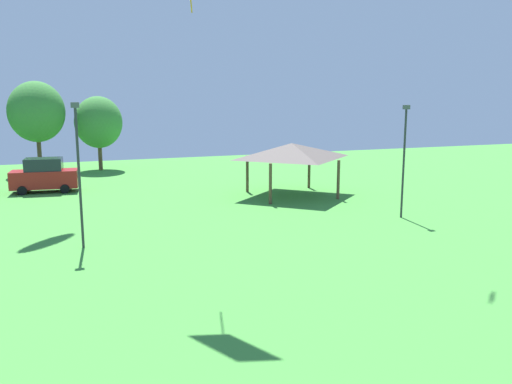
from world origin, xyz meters
The scene contains 6 objects.
parked_car_second_from_left centered at (-5.85, 43.26, 1.19)m, with size 4.67×2.37×2.43m.
park_pavilion centered at (10.09, 36.16, 3.08)m, with size 6.26×5.78×3.60m.
light_post_1 centered at (-3.97, 27.80, 3.70)m, with size 0.36×0.20×6.59m.
light_post_2 centered at (13.30, 27.91, 3.56)m, with size 0.36×0.20×6.32m.
treeline_tree_3 centered at (-6.39, 52.93, 5.32)m, with size 4.72×4.72×7.93m.
treeline_tree_4 centered at (-1.29, 53.41, 4.31)m, with size 4.21×4.21×6.64m.
Camera 1 is at (-4.71, 2.55, 7.06)m, focal length 38.00 mm.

